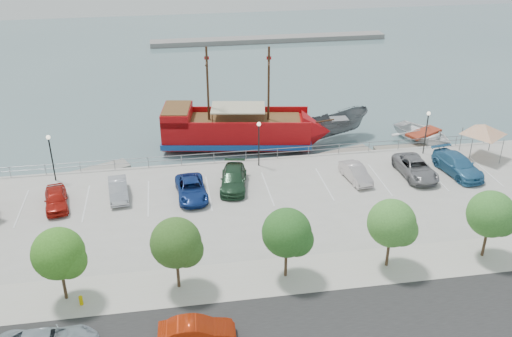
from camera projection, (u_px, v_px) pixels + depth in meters
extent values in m
plane|color=slate|center=(272.00, 211.00, 47.09)|extent=(160.00, 160.00, 0.00)
cube|color=#B3AB9C|center=(300.00, 274.00, 37.82)|extent=(100.00, 4.00, 0.05)
cylinder|color=gray|center=(256.00, 150.00, 53.09)|extent=(50.00, 0.06, 0.06)
cylinder|color=gray|center=(256.00, 154.00, 53.27)|extent=(50.00, 0.06, 0.06)
cube|color=gray|center=(269.00, 39.00, 96.83)|extent=(40.00, 3.00, 0.80)
cube|color=#A5080C|center=(237.00, 131.00, 57.65)|extent=(15.16, 6.86, 2.38)
cube|color=navy|center=(237.00, 138.00, 57.99)|extent=(15.48, 7.17, 0.55)
cone|color=#A5080C|center=(316.00, 131.00, 57.66)|extent=(3.59, 4.80, 4.39)
cube|color=#A5080C|center=(177.00, 115.00, 56.81)|extent=(3.44, 4.95, 1.28)
cube|color=brown|center=(176.00, 108.00, 56.51)|extent=(3.20, 4.56, 0.11)
cube|color=brown|center=(241.00, 120.00, 57.09)|extent=(12.37, 5.88, 0.14)
cube|color=#A5080C|center=(237.00, 110.00, 58.93)|extent=(14.46, 2.53, 0.64)
cube|color=#A5080C|center=(236.00, 126.00, 55.01)|extent=(14.46, 2.53, 0.64)
cylinder|color=#382111|center=(269.00, 85.00, 55.43)|extent=(0.25, 0.25, 7.49)
cylinder|color=#382111|center=(208.00, 85.00, 55.42)|extent=(0.25, 0.25, 7.49)
cylinder|color=#382111|center=(269.00, 62.00, 54.40)|extent=(0.57, 2.73, 0.13)
cylinder|color=#382111|center=(207.00, 62.00, 54.39)|extent=(0.57, 2.73, 0.13)
cube|color=beige|center=(238.00, 108.00, 56.49)|extent=(5.79, 4.28, 0.11)
cylinder|color=#382111|center=(323.00, 121.00, 57.17)|extent=(2.27, 0.51, 0.54)
imported|color=#5B6064|center=(338.00, 126.00, 59.84)|extent=(7.46, 4.64, 2.71)
imported|color=white|center=(423.00, 136.00, 59.15)|extent=(7.31, 8.11, 1.38)
cube|color=gray|center=(93.00, 172.00, 52.92)|extent=(6.87, 4.52, 0.38)
cube|color=gray|center=(341.00, 154.00, 56.39)|extent=(6.59, 3.52, 0.36)
cube|color=gray|center=(407.00, 150.00, 57.38)|extent=(6.52, 2.07, 0.37)
cylinder|color=slate|center=(461.00, 139.00, 54.78)|extent=(0.09, 0.09, 2.40)
cylinder|color=slate|center=(491.00, 139.00, 54.73)|extent=(0.09, 0.09, 2.40)
cylinder|color=slate|center=(470.00, 151.00, 52.24)|extent=(0.09, 0.09, 2.40)
cylinder|color=slate|center=(502.00, 152.00, 52.20)|extent=(0.09, 0.09, 2.40)
pyramid|color=beige|center=(485.00, 124.00, 52.53)|extent=(5.34, 5.34, 0.98)
imported|color=#B4280A|center=(197.00, 332.00, 32.00)|extent=(4.43, 1.73, 1.44)
cylinder|color=#CEB100|center=(81.00, 301.00, 34.96)|extent=(0.23, 0.23, 0.58)
sphere|color=#CEB100|center=(80.00, 297.00, 34.83)|extent=(0.25, 0.25, 0.25)
cylinder|color=black|center=(52.00, 160.00, 48.86)|extent=(0.12, 0.12, 4.00)
sphere|color=#FFF2CC|center=(48.00, 137.00, 47.92)|extent=(0.36, 0.36, 0.36)
cylinder|color=black|center=(259.00, 146.00, 51.47)|extent=(0.12, 0.12, 4.00)
sphere|color=#FFF2CC|center=(259.00, 124.00, 50.53)|extent=(0.36, 0.36, 0.36)
cylinder|color=black|center=(426.00, 134.00, 53.79)|extent=(0.12, 0.12, 4.00)
sphere|color=#FFF2CC|center=(429.00, 113.00, 52.85)|extent=(0.36, 0.36, 0.36)
cylinder|color=#473321|center=(64.00, 284.00, 35.16)|extent=(0.20, 0.20, 2.20)
sphere|color=#32681C|center=(58.00, 253.00, 34.12)|extent=(3.20, 3.20, 3.20)
sphere|color=#32681C|center=(69.00, 261.00, 34.13)|extent=(2.20, 2.20, 2.20)
cylinder|color=#473321|center=(178.00, 273.00, 36.17)|extent=(0.20, 0.20, 2.20)
sphere|color=#2C501B|center=(176.00, 243.00, 35.14)|extent=(3.20, 3.20, 3.20)
sphere|color=#2C501B|center=(186.00, 250.00, 35.14)|extent=(2.20, 2.20, 2.20)
cylinder|color=#473321|center=(286.00, 262.00, 37.19)|extent=(0.20, 0.20, 2.20)
sphere|color=#24541D|center=(287.00, 233.00, 36.15)|extent=(3.20, 3.20, 3.20)
sphere|color=#24541D|center=(297.00, 240.00, 36.16)|extent=(2.20, 2.20, 2.20)
cylinder|color=#473321|center=(388.00, 252.00, 38.20)|extent=(0.20, 0.20, 2.20)
sphere|color=#3C752B|center=(392.00, 223.00, 37.17)|extent=(3.20, 3.20, 3.20)
sphere|color=#3C752B|center=(401.00, 230.00, 37.17)|extent=(2.20, 2.20, 2.20)
cylinder|color=#473321|center=(485.00, 243.00, 39.22)|extent=(0.20, 0.20, 2.20)
sphere|color=#336A27|center=(491.00, 214.00, 38.19)|extent=(3.20, 3.20, 3.20)
sphere|color=#336A27|center=(500.00, 221.00, 38.19)|extent=(2.20, 2.20, 2.20)
imported|color=#A8180F|center=(56.00, 199.00, 45.38)|extent=(2.44, 4.54, 1.47)
imported|color=#ABADB5|center=(118.00, 190.00, 46.81)|extent=(1.91, 4.39, 1.41)
imported|color=navy|center=(191.00, 189.00, 46.88)|extent=(2.63, 5.21, 1.41)
imported|color=#20422A|center=(234.00, 179.00, 48.33)|extent=(3.02, 5.54, 1.52)
imported|color=beige|center=(356.00, 173.00, 49.50)|extent=(2.04, 4.35, 1.38)
imported|color=gray|center=(415.00, 168.00, 50.22)|extent=(2.65, 5.54, 1.52)
imported|color=teal|center=(458.00, 165.00, 50.60)|extent=(3.19, 6.03, 1.66)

